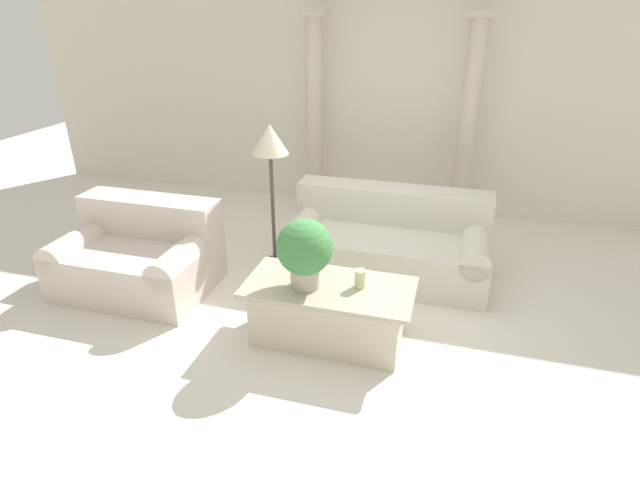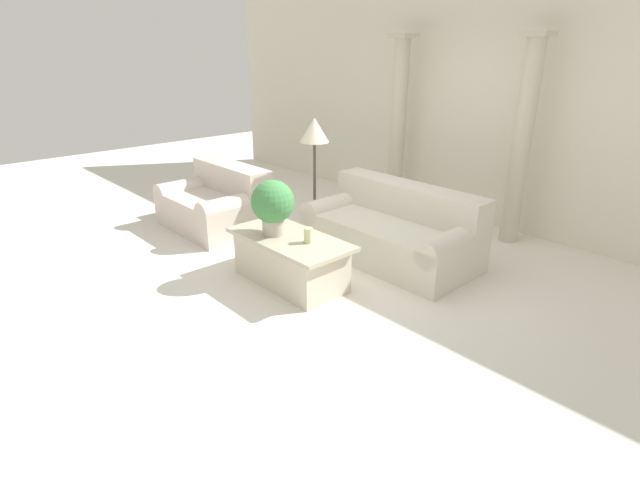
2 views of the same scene
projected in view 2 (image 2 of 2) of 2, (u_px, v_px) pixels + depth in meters
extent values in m
plane|color=silver|center=(323.00, 268.00, 5.42)|extent=(16.00, 16.00, 0.00)
cube|color=silver|center=(473.00, 99.00, 6.49)|extent=(10.00, 0.06, 3.20)
cube|color=beige|center=(389.00, 239.00, 5.60)|extent=(1.95, 0.97, 0.45)
cube|color=beige|center=(409.00, 200.00, 5.65)|extent=(1.95, 0.34, 0.36)
cylinder|color=beige|center=(337.00, 206.00, 6.10)|extent=(0.28, 0.97, 0.28)
cylinder|color=beige|center=(454.00, 243.00, 4.95)|extent=(0.28, 0.97, 0.28)
cube|color=beige|center=(213.00, 211.00, 6.54)|extent=(1.37, 0.97, 0.45)
cube|color=beige|center=(231.00, 177.00, 6.59)|extent=(1.37, 0.34, 0.36)
cylinder|color=beige|center=(191.00, 188.00, 6.84)|extent=(0.28, 0.97, 0.28)
cylinder|color=beige|center=(235.00, 206.00, 6.09)|extent=(0.28, 0.97, 0.28)
cube|color=beige|center=(290.00, 262.00, 5.03)|extent=(1.16, 0.57, 0.45)
cube|color=#BCB398|center=(290.00, 239.00, 4.94)|extent=(1.32, 0.65, 0.04)
cylinder|color=#B2A893|center=(274.00, 227.00, 4.98)|extent=(0.22, 0.22, 0.16)
sphere|color=#428447|center=(273.00, 202.00, 4.88)|extent=(0.43, 0.43, 0.43)
cylinder|color=beige|center=(308.00, 235.00, 4.77)|extent=(0.09, 0.09, 0.15)
cylinder|color=#4C473D|center=(315.00, 232.00, 6.42)|extent=(0.21, 0.21, 0.03)
cylinder|color=#4C473D|center=(315.00, 188.00, 6.20)|extent=(0.04, 0.04, 1.14)
cone|color=beige|center=(314.00, 130.00, 5.94)|extent=(0.36, 0.36, 0.29)
cylinder|color=beige|center=(398.00, 128.00, 7.02)|extent=(0.21, 0.21, 2.34)
cube|color=beige|center=(403.00, 35.00, 6.58)|extent=(0.30, 0.30, 0.06)
cylinder|color=beige|center=(521.00, 146.00, 5.76)|extent=(0.21, 0.21, 2.34)
cube|color=beige|center=(538.00, 34.00, 5.32)|extent=(0.30, 0.30, 0.06)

